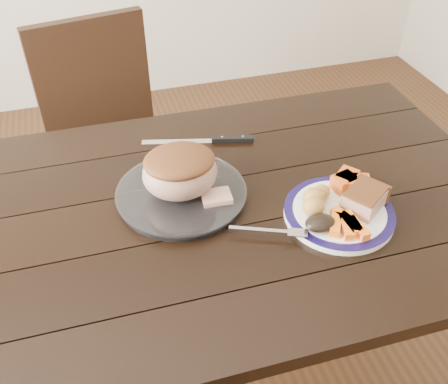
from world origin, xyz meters
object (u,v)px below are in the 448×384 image
object	(u,v)px
roast_joint	(180,173)
serving_platter	(182,195)
pork_slice	(364,199)
dinner_plate	(339,214)
chair_far	(110,135)
carving_knife	(219,140)
dining_table	(192,236)
fork	(274,231)

from	to	relation	value
roast_joint	serving_platter	bearing A→B (deg)	0.00
pork_slice	dinner_plate	bearing A→B (deg)	175.24
chair_far	roast_joint	xyz separation A→B (m)	(0.13, -0.69, 0.30)
chair_far	carving_knife	size ratio (longest dim) A/B	2.95
dinner_plate	pork_slice	size ratio (longest dim) A/B	2.65
carving_knife	roast_joint	bearing A→B (deg)	-112.22
dinner_plate	serving_platter	distance (m)	0.39
dinner_plate	roast_joint	size ratio (longest dim) A/B	1.44
chair_far	roast_joint	bearing A→B (deg)	89.37
dining_table	dinner_plate	distance (m)	0.37
roast_joint	chair_far	bearing A→B (deg)	100.74
pork_slice	roast_joint	bearing A→B (deg)	155.87
chair_far	carving_knife	bearing A→B (deg)	109.74
dining_table	serving_platter	xyz separation A→B (m)	(-0.01, 0.05, 0.10)
chair_far	fork	xyz separation A→B (m)	(0.30, -0.89, 0.25)
dinner_plate	fork	world-z (taller)	fork
dining_table	roast_joint	bearing A→B (deg)	101.29
pork_slice	carving_knife	distance (m)	0.46
serving_platter	fork	world-z (taller)	fork
chair_far	carving_knife	xyz separation A→B (m)	(0.29, -0.48, 0.23)
dining_table	serving_platter	size ratio (longest dim) A/B	5.12
chair_far	fork	bearing A→B (deg)	97.29
dinner_plate	fork	size ratio (longest dim) A/B	1.54
roast_joint	dining_table	bearing A→B (deg)	-78.71
serving_platter	dining_table	bearing A→B (deg)	-78.71
serving_platter	pork_slice	bearing A→B (deg)	-24.13
dining_table	chair_far	bearing A→B (deg)	100.77
serving_platter	roast_joint	bearing A→B (deg)	0.00
chair_far	fork	world-z (taller)	chair_far
serving_platter	carving_knife	bearing A→B (deg)	53.17
roast_joint	carving_knife	xyz separation A→B (m)	(0.16, 0.21, -0.07)
dining_table	dinner_plate	xyz separation A→B (m)	(0.33, -0.13, 0.10)
chair_far	pork_slice	size ratio (longest dim) A/B	9.42
pork_slice	roast_joint	xyz separation A→B (m)	(-0.40, 0.18, 0.03)
carving_knife	serving_platter	bearing A→B (deg)	-112.22
chair_far	dinner_plate	distance (m)	1.01
roast_joint	pork_slice	bearing A→B (deg)	-24.13
fork	carving_knife	distance (m)	0.41
roast_joint	carving_knife	world-z (taller)	roast_joint
dinner_plate	serving_platter	bearing A→B (deg)	152.99
serving_platter	roast_joint	size ratio (longest dim) A/B	1.73
dining_table	fork	xyz separation A→B (m)	(0.16, -0.15, 0.11)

